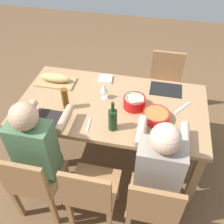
{
  "coord_description": "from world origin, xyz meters",
  "views": [
    {
      "loc": [
        0.38,
        -1.77,
        2.31
      ],
      "look_at": [
        0.0,
        0.0,
        0.63
      ],
      "focal_mm": 40.06,
      "sensor_mm": 36.0,
      "label": 1
    }
  ],
  "objects_px": {
    "chair_near_center": "(91,193)",
    "diner_near_right": "(158,169)",
    "dining_table": "(112,110)",
    "beer_bottle": "(65,99)",
    "wine_glass": "(104,88)",
    "wine_bottle": "(113,119)",
    "chair_near_left": "(33,181)",
    "bread_loaf": "(55,78)",
    "napkin_stack": "(105,79)",
    "serving_bowl_fruit": "(156,116)",
    "diner_near_left": "(38,148)",
    "serving_bowl_pasta": "(134,102)",
    "chair_far_right": "(165,83)",
    "cutting_board": "(56,82)",
    "chair_near_right": "(153,205)"
  },
  "relations": [
    {
      "from": "chair_near_right",
      "to": "wine_bottle",
      "type": "distance_m",
      "value": 0.74
    },
    {
      "from": "chair_near_center",
      "to": "diner_near_right",
      "type": "xyz_separation_m",
      "value": [
        0.49,
        0.18,
        0.21
      ]
    },
    {
      "from": "chair_near_left",
      "to": "wine_glass",
      "type": "distance_m",
      "value": 1.03
    },
    {
      "from": "dining_table",
      "to": "chair_near_right",
      "type": "xyz_separation_m",
      "value": [
        0.49,
        -0.81,
        -0.18
      ]
    },
    {
      "from": "chair_near_right",
      "to": "chair_far_right",
      "type": "bearing_deg",
      "value": 90.0
    },
    {
      "from": "chair_near_center",
      "to": "wine_glass",
      "type": "relative_size",
      "value": 5.12
    },
    {
      "from": "diner_near_right",
      "to": "bread_loaf",
      "type": "height_order",
      "value": "diner_near_right"
    },
    {
      "from": "beer_bottle",
      "to": "diner_near_right",
      "type": "bearing_deg",
      "value": -27.79
    },
    {
      "from": "cutting_board",
      "to": "bread_loaf",
      "type": "xyz_separation_m",
      "value": [
        0.0,
        0.0,
        0.06
      ]
    },
    {
      "from": "chair_near_left",
      "to": "napkin_stack",
      "type": "distance_m",
      "value": 1.25
    },
    {
      "from": "serving_bowl_fruit",
      "to": "dining_table",
      "type": "bearing_deg",
      "value": 163.15
    },
    {
      "from": "diner_near_right",
      "to": "chair_near_left",
      "type": "bearing_deg",
      "value": -169.45
    },
    {
      "from": "serving_bowl_pasta",
      "to": "serving_bowl_fruit",
      "type": "relative_size",
      "value": 0.87
    },
    {
      "from": "dining_table",
      "to": "wine_glass",
      "type": "distance_m",
      "value": 0.23
    },
    {
      "from": "serving_bowl_fruit",
      "to": "cutting_board",
      "type": "bearing_deg",
      "value": 162.71
    },
    {
      "from": "chair_near_left",
      "to": "napkin_stack",
      "type": "height_order",
      "value": "chair_near_left"
    },
    {
      "from": "dining_table",
      "to": "wine_bottle",
      "type": "bearing_deg",
      "value": -76.9
    },
    {
      "from": "chair_near_right",
      "to": "napkin_stack",
      "type": "relative_size",
      "value": 6.07
    },
    {
      "from": "napkin_stack",
      "to": "wine_glass",
      "type": "bearing_deg",
      "value": -79.1
    },
    {
      "from": "chair_near_left",
      "to": "wine_glass",
      "type": "xyz_separation_m",
      "value": [
        0.4,
        0.87,
        0.37
      ]
    },
    {
      "from": "dining_table",
      "to": "wine_bottle",
      "type": "distance_m",
      "value": 0.38
    },
    {
      "from": "diner_near_left",
      "to": "serving_bowl_fruit",
      "type": "height_order",
      "value": "diner_near_left"
    },
    {
      "from": "chair_near_center",
      "to": "napkin_stack",
      "type": "bearing_deg",
      "value": 97.28
    },
    {
      "from": "dining_table",
      "to": "beer_bottle",
      "type": "bearing_deg",
      "value": -159.55
    },
    {
      "from": "chair_far_right",
      "to": "diner_near_right",
      "type": "relative_size",
      "value": 0.71
    },
    {
      "from": "cutting_board",
      "to": "chair_near_right",
      "type": "bearing_deg",
      "value": -41.58
    },
    {
      "from": "wine_glass",
      "to": "dining_table",
      "type": "bearing_deg",
      "value": -36.27
    },
    {
      "from": "dining_table",
      "to": "bread_loaf",
      "type": "relative_size",
      "value": 5.6
    },
    {
      "from": "serving_bowl_pasta",
      "to": "bread_loaf",
      "type": "distance_m",
      "value": 0.89
    },
    {
      "from": "chair_near_left",
      "to": "diner_near_right",
      "type": "distance_m",
      "value": 1.03
    },
    {
      "from": "diner_near_left",
      "to": "bread_loaf",
      "type": "bearing_deg",
      "value": 100.6
    },
    {
      "from": "wine_bottle",
      "to": "napkin_stack",
      "type": "xyz_separation_m",
      "value": [
        -0.22,
        0.68,
        -0.1
      ]
    },
    {
      "from": "bread_loaf",
      "to": "napkin_stack",
      "type": "bearing_deg",
      "value": 17.81
    },
    {
      "from": "serving_bowl_fruit",
      "to": "chair_near_right",
      "type": "bearing_deg",
      "value": -84.33
    },
    {
      "from": "serving_bowl_pasta",
      "to": "bread_loaf",
      "type": "bearing_deg",
      "value": 166.54
    },
    {
      "from": "wine_bottle",
      "to": "beer_bottle",
      "type": "relative_size",
      "value": 1.32
    },
    {
      "from": "chair_near_left",
      "to": "beer_bottle",
      "type": "bearing_deg",
      "value": 82.25
    },
    {
      "from": "dining_table",
      "to": "diner_near_left",
      "type": "xyz_separation_m",
      "value": [
        -0.49,
        -0.62,
        0.04
      ]
    },
    {
      "from": "chair_near_left",
      "to": "serving_bowl_fruit",
      "type": "relative_size",
      "value": 3.58
    },
    {
      "from": "diner_near_left",
      "to": "diner_near_right",
      "type": "relative_size",
      "value": 1.0
    },
    {
      "from": "chair_far_right",
      "to": "chair_near_center",
      "type": "relative_size",
      "value": 1.0
    },
    {
      "from": "chair_near_left",
      "to": "bread_loaf",
      "type": "relative_size",
      "value": 2.66
    },
    {
      "from": "diner_near_right",
      "to": "napkin_stack",
      "type": "relative_size",
      "value": 8.57
    },
    {
      "from": "chair_near_center",
      "to": "wine_glass",
      "type": "bearing_deg",
      "value": 96.03
    },
    {
      "from": "bread_loaf",
      "to": "wine_bottle",
      "type": "bearing_deg",
      "value": -35.92
    },
    {
      "from": "napkin_stack",
      "to": "serving_bowl_fruit",
      "type": "bearing_deg",
      "value": -40.67
    },
    {
      "from": "napkin_stack",
      "to": "diner_near_left",
      "type": "bearing_deg",
      "value": -109.15
    },
    {
      "from": "cutting_board",
      "to": "beer_bottle",
      "type": "bearing_deg",
      "value": -55.53
    },
    {
      "from": "chair_near_center",
      "to": "serving_bowl_pasta",
      "type": "distance_m",
      "value": 0.89
    },
    {
      "from": "chair_near_right",
      "to": "wine_glass",
      "type": "distance_m",
      "value": 1.12
    }
  ]
}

